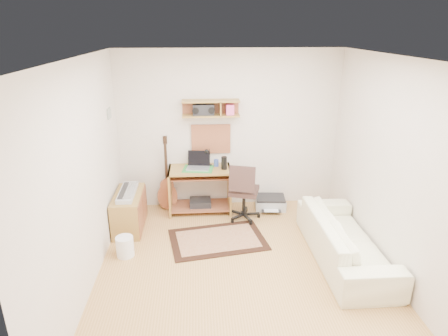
{
  "coord_description": "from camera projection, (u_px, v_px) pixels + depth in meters",
  "views": [
    {
      "loc": [
        -0.51,
        -4.12,
        2.91
      ],
      "look_at": [
        -0.15,
        1.05,
        1.0
      ],
      "focal_mm": 30.95,
      "sensor_mm": 36.0,
      "label": 1
    }
  ],
  "objects": [
    {
      "name": "cork_board",
      "position": [
        211.0,
        139.0,
        6.32
      ],
      "size": [
        0.64,
        0.03,
        0.49
      ],
      "primitive_type": "cube",
      "color": "tan",
      "rests_on": "back_wall"
    },
    {
      "name": "right_wall",
      "position": [
        395.0,
        171.0,
        4.56
      ],
      "size": [
        0.01,
        4.0,
        2.6
      ],
      "primitive_type": "cube",
      "color": "beige",
      "rests_on": "ground"
    },
    {
      "name": "waste_basket",
      "position": [
        125.0,
        247.0,
        5.15
      ],
      "size": [
        0.25,
        0.25,
        0.28
      ],
      "primitive_type": "cylinder",
      "rotation": [
        0.0,
        0.0,
        -0.06
      ],
      "color": "white",
      "rests_on": "floor"
    },
    {
      "name": "left_wall",
      "position": [
        83.0,
        179.0,
        4.32
      ],
      "size": [
        0.01,
        4.0,
        2.6
      ],
      "primitive_type": "cube",
      "color": "beige",
      "rests_on": "ground"
    },
    {
      "name": "ceiling",
      "position": [
        246.0,
        57.0,
        3.99
      ],
      "size": [
        3.6,
        4.0,
        0.01
      ],
      "primitive_type": "cube",
      "color": "white",
      "rests_on": "ground"
    },
    {
      "name": "laptop",
      "position": [
        198.0,
        161.0,
        6.15
      ],
      "size": [
        0.41,
        0.41,
        0.27
      ],
      "primitive_type": null,
      "rotation": [
        0.0,
        0.0,
        -0.15
      ],
      "color": "silver",
      "rests_on": "desk"
    },
    {
      "name": "printer",
      "position": [
        270.0,
        203.0,
        6.55
      ],
      "size": [
        0.54,
        0.43,
        0.19
      ],
      "primitive_type": "cube",
      "rotation": [
        0.0,
        0.0,
        -0.09
      ],
      "color": "#A5A8AA",
      "rests_on": "floor"
    },
    {
      "name": "sofa",
      "position": [
        346.0,
        232.0,
        5.02
      ],
      "size": [
        0.58,
        1.99,
        0.78
      ],
      "primitive_type": "imported",
      "rotation": [
        0.0,
        0.0,
        1.57
      ],
      "color": "beige",
      "rests_on": "floor"
    },
    {
      "name": "music_keyboard",
      "position": [
        127.0,
        192.0,
        5.74
      ],
      "size": [
        0.22,
        0.72,
        0.06
      ],
      "primitive_type": "cube",
      "color": "#B2B5BA",
      "rests_on": "cabinet"
    },
    {
      "name": "desk_lamp",
      "position": [
        210.0,
        157.0,
        6.3
      ],
      "size": [
        0.1,
        0.1,
        0.29
      ],
      "primitive_type": null,
      "color": "black",
      "rests_on": "desk"
    },
    {
      "name": "back_wall",
      "position": [
        229.0,
        131.0,
        6.32
      ],
      "size": [
        3.6,
        0.01,
        2.6
      ],
      "primitive_type": "cube",
      "color": "beige",
      "rests_on": "ground"
    },
    {
      "name": "speaker",
      "position": [
        224.0,
        163.0,
        6.16
      ],
      "size": [
        0.09,
        0.09,
        0.21
      ],
      "primitive_type": "cylinder",
      "color": "black",
      "rests_on": "desk"
    },
    {
      "name": "cabinet",
      "position": [
        129.0,
        211.0,
        5.85
      ],
      "size": [
        0.4,
        0.9,
        0.55
      ],
      "primitive_type": "cube",
      "color": "olive",
      "rests_on": "floor"
    },
    {
      "name": "pencil_cup",
      "position": [
        216.0,
        163.0,
        6.31
      ],
      "size": [
        0.08,
        0.08,
        0.11
      ],
      "primitive_type": "cylinder",
      "color": "#344D9C",
      "rests_on": "desk"
    },
    {
      "name": "wall_shelf",
      "position": [
        211.0,
        108.0,
        6.04
      ],
      "size": [
        0.9,
        0.25,
        0.26
      ],
      "primitive_type": "cube",
      "color": "olive",
      "rests_on": "back_wall"
    },
    {
      "name": "desk",
      "position": [
        200.0,
        190.0,
        6.34
      ],
      "size": [
        1.0,
        0.55,
        0.75
      ],
      "primitive_type": null,
      "color": "olive",
      "rests_on": "floor"
    },
    {
      "name": "floor",
      "position": [
        242.0,
        270.0,
        4.89
      ],
      "size": [
        3.6,
        4.0,
        0.01
      ],
      "primitive_type": "cube",
      "color": "tan",
      "rests_on": "ground"
    },
    {
      "name": "boombox",
      "position": [
        203.0,
        110.0,
        6.03
      ],
      "size": [
        0.33,
        0.15,
        0.17
      ],
      "primitive_type": "cube",
      "color": "black",
      "rests_on": "wall_shelf"
    },
    {
      "name": "rug",
      "position": [
        218.0,
        239.0,
        5.58
      ],
      "size": [
        1.47,
        1.1,
        0.02
      ],
      "primitive_type": "cube",
      "rotation": [
        0.0,
        0.0,
        0.17
      ],
      "color": "tan",
      "rests_on": "floor"
    },
    {
      "name": "wall_photo",
      "position": [
        109.0,
        113.0,
        5.58
      ],
      "size": [
        0.02,
        0.2,
        0.15
      ],
      "primitive_type": "cube",
      "color": "#4C8CBF",
      "rests_on": "left_wall"
    },
    {
      "name": "task_chair",
      "position": [
        244.0,
        191.0,
        6.05
      ],
      "size": [
        0.61,
        0.61,
        0.97
      ],
      "primitive_type": null,
      "rotation": [
        0.0,
        0.0,
        -0.29
      ],
      "color": "#32221E",
      "rests_on": "floor"
    },
    {
      "name": "guitar",
      "position": [
        166.0,
        174.0,
        6.35
      ],
      "size": [
        0.35,
        0.25,
        1.25
      ],
      "primitive_type": null,
      "rotation": [
        0.0,
        0.0,
        0.12
      ],
      "color": "#AC5A35",
      "rests_on": "floor"
    }
  ]
}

